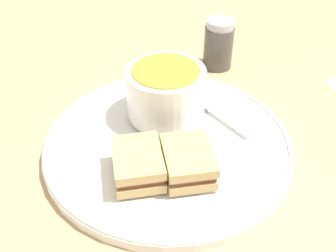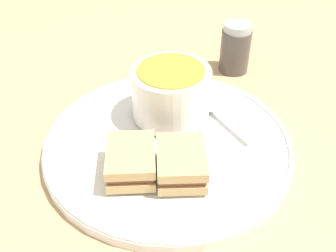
{
  "view_description": "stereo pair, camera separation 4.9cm",
  "coord_description": "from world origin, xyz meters",
  "px_view_note": "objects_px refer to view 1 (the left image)",
  "views": [
    {
      "loc": [
        -0.06,
        -0.37,
        0.34
      ],
      "look_at": [
        0.0,
        0.0,
        0.04
      ],
      "focal_mm": 42.0,
      "sensor_mm": 36.0,
      "label": 1
    },
    {
      "loc": [
        -0.01,
        -0.38,
        0.34
      ],
      "look_at": [
        0.0,
        0.0,
        0.04
      ],
      "focal_mm": 42.0,
      "sensor_mm": 36.0,
      "label": 2
    }
  ],
  "objects_px": {
    "sandwich_half_far": "(188,161)",
    "salt_shaker": "(218,45)",
    "soup_bowl": "(166,92)",
    "spoon": "(205,105)",
    "sandwich_half_near": "(138,164)"
  },
  "relations": [
    {
      "from": "spoon",
      "to": "sandwich_half_far",
      "type": "bearing_deg",
      "value": 129.02
    },
    {
      "from": "soup_bowl",
      "to": "sandwich_half_far",
      "type": "xyz_separation_m",
      "value": [
        0.01,
        -0.11,
        -0.02
      ]
    },
    {
      "from": "soup_bowl",
      "to": "spoon",
      "type": "bearing_deg",
      "value": 4.99
    },
    {
      "from": "sandwich_half_far",
      "to": "spoon",
      "type": "bearing_deg",
      "value": 67.47
    },
    {
      "from": "soup_bowl",
      "to": "sandwich_half_far",
      "type": "bearing_deg",
      "value": -86.76
    },
    {
      "from": "sandwich_half_far",
      "to": "soup_bowl",
      "type": "bearing_deg",
      "value": 93.24
    },
    {
      "from": "soup_bowl",
      "to": "salt_shaker",
      "type": "distance_m",
      "value": 0.18
    },
    {
      "from": "sandwich_half_far",
      "to": "salt_shaker",
      "type": "distance_m",
      "value": 0.27
    },
    {
      "from": "soup_bowl",
      "to": "sandwich_half_far",
      "type": "distance_m",
      "value": 0.12
    },
    {
      "from": "salt_shaker",
      "to": "sandwich_half_near",
      "type": "bearing_deg",
      "value": -122.84
    },
    {
      "from": "sandwich_half_near",
      "to": "sandwich_half_far",
      "type": "relative_size",
      "value": 1.01
    },
    {
      "from": "spoon",
      "to": "soup_bowl",
      "type": "bearing_deg",
      "value": 66.53
    },
    {
      "from": "spoon",
      "to": "sandwich_half_near",
      "type": "bearing_deg",
      "value": 108.54
    },
    {
      "from": "sandwich_half_near",
      "to": "salt_shaker",
      "type": "xyz_separation_m",
      "value": [
        0.16,
        0.25,
        0.01
      ]
    },
    {
      "from": "sandwich_half_near",
      "to": "sandwich_half_far",
      "type": "xyz_separation_m",
      "value": [
        0.06,
        -0.01,
        0.0
      ]
    }
  ]
}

